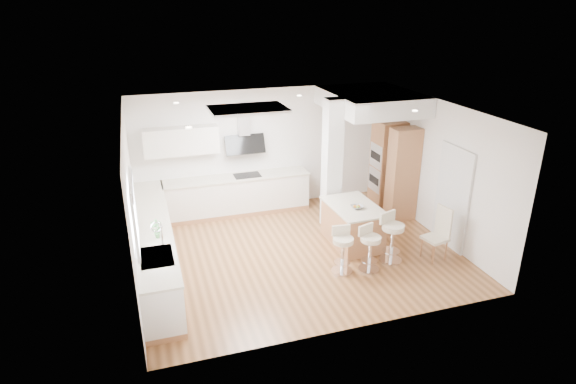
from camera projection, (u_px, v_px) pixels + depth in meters
name	position (u px, v px, depth m)	size (l,w,h in m)	color
ground	(299.00, 252.00, 9.49)	(6.00, 6.00, 0.00)	#976238
ceiling	(299.00, 252.00, 9.49)	(6.00, 5.00, 0.02)	white
wall_back	(265.00, 149.00, 11.18)	(6.00, 0.04, 2.80)	white
wall_left	(132.00, 205.00, 8.13)	(0.04, 5.00, 2.80)	white
wall_right	(438.00, 170.00, 9.82)	(0.04, 5.00, 2.80)	white
skylight	(248.00, 109.00, 8.77)	(4.10, 2.10, 0.06)	silver
window_left	(133.00, 209.00, 7.24)	(0.06, 1.28, 1.07)	silver
doorway_right	(452.00, 199.00, 9.43)	(0.05, 1.00, 2.10)	#494039
counter_left	(155.00, 246.00, 8.77)	(0.63, 4.50, 1.35)	#B77B4E
counter_back	(230.00, 185.00, 10.95)	(3.62, 0.63, 2.50)	#B77B4E
pillar	(332.00, 165.00, 10.11)	(0.35, 0.35, 2.80)	silver
soffit	(371.00, 101.00, 10.36)	(1.78, 2.20, 0.40)	white
oven_column	(393.00, 169.00, 10.94)	(0.63, 1.21, 2.10)	#B77B4E
peninsula	(353.00, 224.00, 9.69)	(0.95, 1.40, 0.90)	#B77B4E
bar_stool_a	(343.00, 247.00, 8.64)	(0.43, 0.43, 0.87)	silver
bar_stool_b	(370.00, 246.00, 8.70)	(0.49, 0.49, 0.87)	silver
bar_stool_c	(392.00, 235.00, 8.99)	(0.55, 0.55, 0.96)	silver
dining_chair	(439.00, 231.00, 9.11)	(0.47, 0.47, 1.03)	beige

